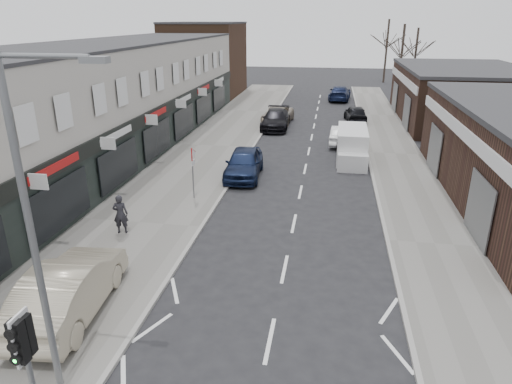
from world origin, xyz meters
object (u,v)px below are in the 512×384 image
at_px(white_van, 352,146).
at_px(parked_car_left_c, 278,115).
at_px(pedestrian, 120,214).
at_px(street_lamp, 37,222).
at_px(parked_car_left_b, 276,119).
at_px(parked_car_right_c, 340,93).
at_px(warning_sign, 193,158).
at_px(parked_car_right_a, 342,135).
at_px(traffic_light, 24,349).
at_px(parked_car_left_a, 244,163).
at_px(sedan_on_pavement, 69,288).
at_px(parked_car_right_b, 356,114).

xyz_separation_m(white_van, parked_car_left_c, (-5.99, 10.29, -0.26)).
bearing_deg(pedestrian, street_lamp, 94.59).
bearing_deg(white_van, parked_car_left_c, 121.11).
distance_m(parked_car_left_b, parked_car_right_c, 16.02).
relative_size(warning_sign, parked_car_right_a, 0.66).
height_order(traffic_light, parked_car_left_a, traffic_light).
xyz_separation_m(parked_car_left_b, parked_car_right_c, (5.32, 15.11, 0.02)).
bearing_deg(parked_car_left_c, pedestrian, -96.38).
bearing_deg(pedestrian, sedan_on_pavement, 87.67).
bearing_deg(pedestrian, parked_car_right_a, -130.99).
bearing_deg(white_van, parked_car_right_b, 87.50).
bearing_deg(parked_car_left_c, warning_sign, -92.91).
bearing_deg(parked_car_left_b, parked_car_right_a, -39.67).
height_order(pedestrian, parked_car_right_a, pedestrian).
xyz_separation_m(warning_sign, parked_car_left_b, (2.04, 16.52, -1.44)).
height_order(traffic_light, parked_car_right_b, traffic_light).
distance_m(white_van, parked_car_left_c, 11.91).
relative_size(warning_sign, parked_car_right_c, 0.50).
bearing_deg(sedan_on_pavement, pedestrian, -85.90).
bearing_deg(parked_car_left_a, parked_car_left_c, 86.37).
distance_m(warning_sign, parked_car_right_b, 22.16).
height_order(street_lamp, white_van, street_lamp).
bearing_deg(traffic_light, pedestrian, 105.19).
bearing_deg(parked_car_left_a, parked_car_right_b, 64.28).
relative_size(warning_sign, parked_car_left_a, 0.56).
distance_m(sedan_on_pavement, parked_car_right_a, 23.60).
bearing_deg(street_lamp, parked_car_left_c, 87.59).
xyz_separation_m(street_lamp, warning_sign, (-0.63, 12.80, -2.42)).
relative_size(street_lamp, sedan_on_pavement, 1.54).
bearing_deg(parked_car_left_a, sedan_on_pavement, -103.93).
distance_m(parked_car_right_b, parked_car_right_c, 11.37).
relative_size(parked_car_left_a, parked_car_left_b, 0.91).
xyz_separation_m(parked_car_left_a, parked_car_left_c, (0.20, 14.67, -0.12)).
bearing_deg(parked_car_right_c, parked_car_left_b, 75.26).
bearing_deg(white_van, parked_car_left_a, -143.81).
height_order(traffic_light, parked_car_right_c, traffic_light).
distance_m(street_lamp, parked_car_right_c, 45.11).
bearing_deg(sedan_on_pavement, parked_car_right_a, -116.07).
bearing_deg(parked_car_right_c, street_lamp, 86.03).
bearing_deg(warning_sign, parked_car_left_b, 82.95).
bearing_deg(white_van, sedan_on_pavement, -115.15).
bearing_deg(sedan_on_pavement, parked_car_left_c, -101.28).
bearing_deg(warning_sign, parked_car_right_b, 66.94).
distance_m(warning_sign, pedestrian, 4.87).
bearing_deg(parked_car_left_b, parked_car_left_c, 91.38).
xyz_separation_m(traffic_light, parked_car_left_a, (1.00, 17.99, -1.60)).
height_order(warning_sign, white_van, warning_sign).
height_order(warning_sign, pedestrian, warning_sign).
bearing_deg(parked_car_left_c, parked_car_left_a, -87.69).
height_order(sedan_on_pavement, pedestrian, sedan_on_pavement).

